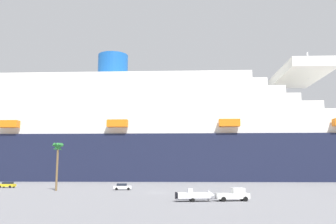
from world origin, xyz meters
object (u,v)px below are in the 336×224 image
object	(u,v)px
small_boat_on_trailer	(197,196)
palm_tree	(58,151)
cruise_ship	(169,138)
parked_car_white_van	(122,187)
parked_car_yellow_taxi	(7,185)
pickup_truck	(234,195)

from	to	relation	value
small_boat_on_trailer	palm_tree	bearing A→B (deg)	136.16
cruise_ship	palm_tree	size ratio (longest dim) A/B	19.67
cruise_ship	parked_car_white_van	size ratio (longest dim) A/B	51.04
small_boat_on_trailer	parked_car_white_van	distance (m)	34.42
cruise_ship	parked_car_white_van	distance (m)	70.65
palm_tree	parked_car_yellow_taxi	bearing A→B (deg)	140.52
pickup_truck	parked_car_white_van	size ratio (longest dim) A/B	1.28
palm_tree	parked_car_white_van	size ratio (longest dim) A/B	2.59
pickup_truck	small_boat_on_trailer	distance (m)	6.27
cruise_ship	pickup_truck	distance (m)	99.13
pickup_truck	parked_car_yellow_taxi	distance (m)	68.31
parked_car_yellow_taxi	palm_tree	bearing A→B (deg)	-39.48
pickup_truck	palm_tree	size ratio (longest dim) A/B	0.49
parked_car_white_van	parked_car_yellow_taxi	bearing A→B (deg)	160.03
palm_tree	parked_car_yellow_taxi	xyz separation A→B (m)	(-16.74, 13.79, -8.72)
pickup_truck	cruise_ship	bearing A→B (deg)	93.19
small_boat_on_trailer	parked_car_yellow_taxi	size ratio (longest dim) A/B	1.57
pickup_truck	small_boat_on_trailer	xyz separation A→B (m)	(-6.26, -0.41, -0.08)
small_boat_on_trailer	parked_car_white_van	xyz separation A→B (m)	(-14.60, 31.16, -0.13)
cruise_ship	small_boat_on_trailer	bearing A→B (deg)	-90.48
parked_car_white_van	parked_car_yellow_taxi	size ratio (longest dim) A/B	0.93
cruise_ship	small_boat_on_trailer	world-z (taller)	cruise_ship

